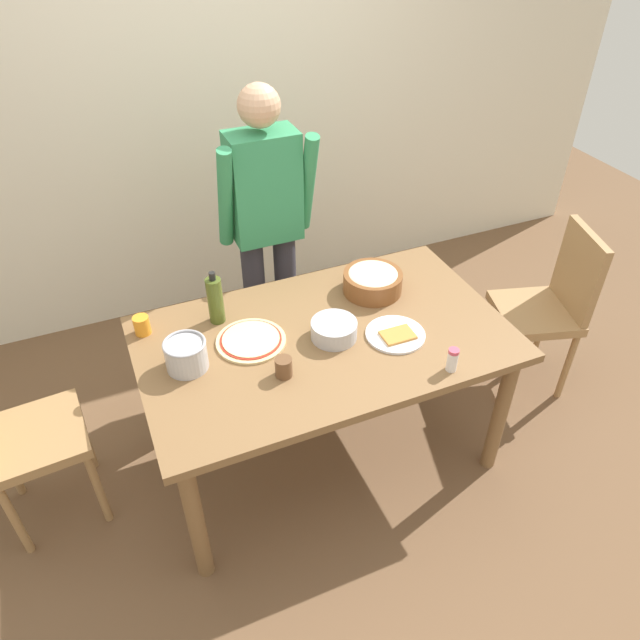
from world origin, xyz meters
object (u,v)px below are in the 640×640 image
Objects in this scene: person_cook at (266,221)px; chair_wooden_left at (12,433)px; olive_oil_bottle at (215,300)px; chair_wooden_right at (550,302)px; steel_pot at (186,355)px; pizza_raw_on_board at (251,340)px; mixing_bowl_steel at (334,330)px; cup_orange at (142,325)px; plate_with_slice at (396,335)px; cup_small_brown at (284,367)px; salt_shaker at (452,360)px; dining_table at (324,351)px; popcorn_bowl at (373,280)px.

chair_wooden_left is at bearing -156.16° from person_cook.
person_cook is 6.33× the size of olive_oil_bottle.
steel_pot is at bearing 179.75° from chair_wooden_right.
chair_wooden_right is at bearing -2.01° from pizza_raw_on_board.
cup_orange is (-0.75, 0.35, 0.00)m from mixing_bowl_steel.
plate_with_slice is 0.53m from cup_small_brown.
chair_wooden_left is 1.39m from mixing_bowl_steel.
steel_pot is 1.07m from salt_shaker.
mixing_bowl_steel is at bearing -177.67° from chair_wooden_right.
person_cook is at bearing 49.42° from olive_oil_bottle.
olive_oil_bottle is at bearing 7.20° from chair_wooden_left.
person_cook is at bearing 89.62° from dining_table.
steel_pot is at bearing 149.70° from cup_small_brown.
salt_shaker is at bearing -18.45° from chair_wooden_left.
chair_wooden_right is at bearing 24.59° from salt_shaker.
popcorn_bowl is 1.07m from cup_orange.
plate_with_slice is 0.30m from salt_shaker.
salt_shaker reaches higher than dining_table.
pizza_raw_on_board is at bearing -66.01° from olive_oil_bottle.
plate_with_slice is at bearing -10.35° from steel_pot.
olive_oil_bottle is at bearing 52.22° from steel_pot.
steel_pot is 2.04× the size of cup_small_brown.
cup_small_brown is (-0.59, -0.38, -0.02)m from popcorn_bowl.
pizza_raw_on_board is at bearing 103.13° from cup_small_brown.
steel_pot is at bearing -129.63° from person_cook.
dining_table is 1.34m from chair_wooden_left.
mixing_bowl_steel is (-0.31, -0.24, -0.02)m from popcorn_bowl.
person_cook is at bearing 150.98° from chair_wooden_right.
cup_orange is (-1.06, 0.11, -0.02)m from popcorn_bowl.
chair_wooden_left reaches higher than plate_with_slice.
plate_with_slice is 1.10m from cup_orange.
cup_small_brown is at bearing -173.02° from chair_wooden_right.
chair_wooden_right is 4.75× the size of mixing_bowl_steel.
dining_table is 1.68× the size of chair_wooden_left.
cup_small_brown is at bearing -17.32° from chair_wooden_left.
chair_wooden_left reaches higher than salt_shaker.
salt_shaker is at bearing -46.02° from dining_table.
popcorn_bowl is 1.40× the size of mixing_bowl_steel.
cup_small_brown is at bearing 159.66° from salt_shaker.
cup_orange is (-0.72, 0.33, 0.13)m from dining_table.
plate_with_slice is at bearing -23.61° from dining_table.
olive_oil_bottle is 3.01× the size of cup_small_brown.
plate_with_slice is at bearing -19.45° from pizza_raw_on_board.
chair_wooden_right is at bearing 8.32° from plate_with_slice.
dining_table is 0.32m from plate_with_slice.
cup_orange is (-0.41, 0.24, 0.03)m from pizza_raw_on_board.
person_cook reaches higher than chair_wooden_left.
pizza_raw_on_board is 0.36m from mixing_bowl_steel.
pizza_raw_on_board is at bearing -168.29° from popcorn_bowl.
steel_pot reaches higher than pizza_raw_on_board.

